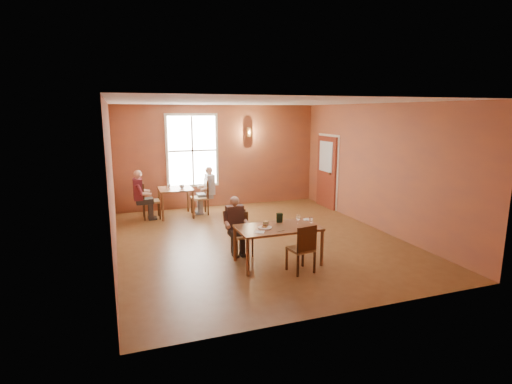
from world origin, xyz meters
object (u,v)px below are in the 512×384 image
object	(u,v)px
second_table	(176,202)
diner_white	(200,192)
main_table	(278,245)
diner_maroon	(150,195)
chair_diner_maroon	(151,200)
chair_diner_main	(242,235)
diner_main	(242,228)
chair_empty	(301,248)
chair_diner_white	(199,197)

from	to	relation	value
second_table	diner_white	distance (m)	0.72
main_table	diner_maroon	xyz separation A→B (m)	(-1.97, 4.10, 0.29)
second_table	diner_maroon	size ratio (longest dim) A/B	0.69
diner_maroon	chair_diner_maroon	bearing A→B (deg)	90.00
chair_diner_main	diner_white	size ratio (longest dim) A/B	0.66
chair_diner_main	chair_diner_maroon	bearing A→B (deg)	-67.31
diner_main	diner_maroon	bearing A→B (deg)	-67.07
chair_diner_main	diner_main	world-z (taller)	diner_main
diner_main	diner_white	bearing A→B (deg)	-88.14
diner_main	diner_maroon	xyz separation A→B (m)	(-1.47, 3.48, 0.08)
main_table	second_table	bearing A→B (deg)	107.50
main_table	chair_diner_main	world-z (taller)	chair_diner_main
chair_empty	diner_maroon	world-z (taller)	diner_maroon
diner_main	chair_diner_white	xyz separation A→B (m)	(-0.14, 3.48, -0.07)
chair_diner_maroon	diner_maroon	distance (m)	0.16
chair_diner_white	diner_maroon	xyz separation A→B (m)	(-1.33, 0.00, 0.16)
chair_diner_main	diner_maroon	distance (m)	3.76
diner_main	chair_diner_white	bearing A→B (deg)	-87.64
diner_maroon	chair_diner_main	bearing A→B (deg)	23.11
diner_main	chair_diner_main	bearing A→B (deg)	-90.00
chair_diner_white	diner_white	world-z (taller)	diner_white
diner_maroon	diner_white	bearing A→B (deg)	90.00
chair_diner_white	second_table	bearing A→B (deg)	90.00
second_table	chair_empty	bearing A→B (deg)	-71.71
main_table	chair_diner_maroon	world-z (taller)	chair_diner_maroon
second_table	diner_white	size ratio (longest dim) A/B	0.70
chair_diner_white	chair_empty	bearing A→B (deg)	-169.27
chair_diner_maroon	diner_main	bearing A→B (deg)	22.51
diner_main	chair_diner_white	distance (m)	3.49
diner_white	chair_diner_maroon	distance (m)	1.34
chair_diner_white	diner_white	distance (m)	0.15
chair_diner_main	diner_maroon	size ratio (longest dim) A/B	0.65
main_table	chair_diner_white	distance (m)	4.15
main_table	diner_main	size ratio (longest dim) A/B	1.36
diner_main	second_table	size ratio (longest dim) A/B	1.27
main_table	chair_diner_maroon	xyz separation A→B (m)	(-1.94, 4.10, 0.13)
diner_main	chair_diner_maroon	distance (m)	3.77
second_table	diner_white	bearing A→B (deg)	0.00
diner_white	chair_diner_maroon	xyz separation A→B (m)	(-1.33, 0.00, -0.14)
diner_white	diner_maroon	bearing A→B (deg)	90.00
diner_main	chair_diner_maroon	world-z (taller)	diner_main
main_table	chair_diner_maroon	size ratio (longest dim) A/B	1.55
chair_diner_white	diner_white	xyz separation A→B (m)	(0.03, 0.00, 0.15)
diner_main	second_table	bearing A→B (deg)	-77.17
main_table	chair_diner_main	distance (m)	0.82
diner_main	second_table	distance (m)	3.58
diner_white	chair_diner_maroon	bearing A→B (deg)	90.00
main_table	chair_diner_white	bearing A→B (deg)	98.91
diner_maroon	chair_diner_white	bearing A→B (deg)	90.00
chair_diner_white	diner_maroon	bearing A→B (deg)	90.00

